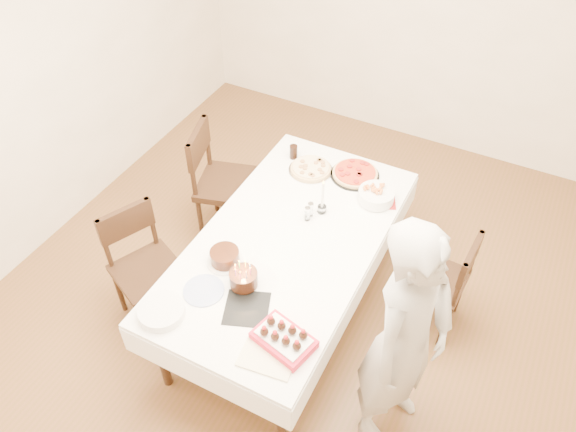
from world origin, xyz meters
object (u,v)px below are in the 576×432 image
at_px(chair_right_savory, 434,279).
at_px(chair_left_dessert, 148,272).
at_px(cola_glass, 294,152).
at_px(dining_table, 288,276).
at_px(pizza_pepperoni, 355,173).
at_px(person, 405,341).
at_px(layer_cake, 225,257).
at_px(taper_candle, 323,196).
at_px(pasta_bowl, 376,196).
at_px(chair_left_savory, 229,184).
at_px(pizza_white, 311,169).
at_px(birthday_cake, 243,275).
at_px(strawberry_box, 284,339).

relative_size(chair_right_savory, chair_left_dessert, 0.93).
bearing_deg(cola_glass, chair_left_dessert, -110.13).
relative_size(dining_table, pizza_pepperoni, 5.75).
bearing_deg(pizza_pepperoni, person, -57.67).
bearing_deg(chair_right_savory, dining_table, -153.79).
bearing_deg(layer_cake, taper_candle, 63.34).
height_order(person, pasta_bowl, person).
bearing_deg(pasta_bowl, person, -62.21).
distance_m(chair_left_savory, taper_candle, 1.00).
distance_m(chair_left_savory, layer_cake, 1.09).
bearing_deg(pizza_pepperoni, taper_candle, -96.74).
relative_size(person, taper_candle, 5.84).
relative_size(pizza_white, birthday_cake, 1.92).
relative_size(chair_left_dessert, strawberry_box, 2.77).
bearing_deg(pasta_bowl, chair_left_savory, -175.02).
bearing_deg(pizza_white, pasta_bowl, -9.19).
relative_size(pizza_pepperoni, cola_glass, 3.22).
xyz_separation_m(dining_table, strawberry_box, (0.35, -0.73, 0.42)).
xyz_separation_m(chair_right_savory, chair_left_dessert, (-1.81, -0.89, 0.03)).
bearing_deg(pasta_bowl, pizza_white, 170.81).
bearing_deg(chair_right_savory, person, -84.87).
height_order(pizza_white, cola_glass, cola_glass).
relative_size(chair_right_savory, chair_left_savory, 0.85).
height_order(taper_candle, cola_glass, taper_candle).
bearing_deg(birthday_cake, strawberry_box, -32.12).
height_order(person, taper_candle, person).
bearing_deg(pizza_white, chair_right_savory, -16.51).
height_order(pizza_pepperoni, layer_cake, layer_cake).
xyz_separation_m(chair_left_savory, chair_left_dessert, (-0.04, -1.03, -0.04)).
xyz_separation_m(dining_table, pasta_bowl, (0.39, 0.64, 0.42)).
distance_m(chair_right_savory, birthday_cake, 1.40).
xyz_separation_m(chair_left_savory, pizza_white, (0.64, 0.20, 0.26)).
bearing_deg(taper_candle, strawberry_box, -76.42).
xyz_separation_m(chair_right_savory, strawberry_box, (-0.61, -1.13, 0.35)).
xyz_separation_m(pizza_white, cola_glass, (-0.19, 0.09, 0.04)).
relative_size(taper_candle, layer_cake, 1.22).
height_order(pizza_white, layer_cake, layer_cake).
height_order(dining_table, person, person).
bearing_deg(chair_left_dessert, taper_candle, -113.28).
bearing_deg(layer_cake, chair_right_savory, 31.65).
height_order(chair_left_savory, taper_candle, taper_candle).
distance_m(chair_left_dessert, cola_glass, 1.44).
bearing_deg(person, dining_table, 80.14).
height_order(dining_table, pizza_pepperoni, pizza_pepperoni).
height_order(cola_glass, strawberry_box, cola_glass).
xyz_separation_m(person, taper_candle, (-0.89, 0.83, 0.04)).
xyz_separation_m(chair_left_dessert, taper_candle, (0.94, 0.85, 0.43)).
relative_size(pizza_white, pizza_pepperoni, 0.91).
bearing_deg(pizza_pepperoni, strawberry_box, -82.51).
bearing_deg(chair_left_savory, person, 134.37).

